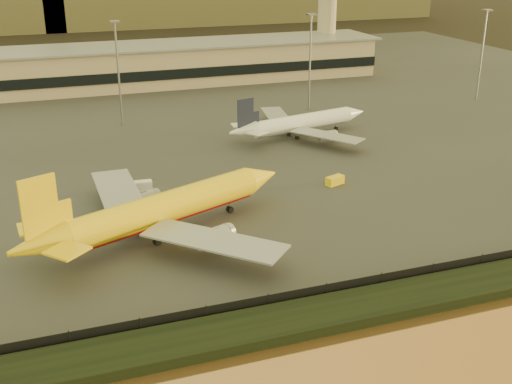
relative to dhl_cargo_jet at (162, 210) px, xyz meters
The scene contains 11 objects.
ground 19.48m from the dhl_cargo_jet, 43.15° to the right, with size 900.00×900.00×0.00m, color black.
embankment 33.21m from the dhl_cargo_jet, 65.23° to the right, with size 320.00×7.00×1.40m, color black.
tarmac 83.32m from the dhl_cargo_jet, 80.44° to the left, with size 320.00×220.00×0.20m, color #2D2D2D.
perimeter_fence 29.58m from the dhl_cargo_jet, 61.97° to the right, with size 300.00×0.05×2.20m, color black.
terminal_building 112.61m from the dhl_cargo_jet, 90.36° to the left, with size 202.00×25.00×12.60m.
control_tower 145.79m from the dhl_cargo_jet, 54.62° to the left, with size 11.20×11.20×35.50m.
apron_light_masts 69.32m from the dhl_cargo_jet, 65.08° to the left, with size 152.20×12.20×25.40m.
dhl_cargo_jet is the anchor object (origin of this frame).
white_narrowbody_jet 59.67m from the dhl_cargo_jet, 45.63° to the left, with size 37.91×36.40×10.96m.
gse_vehicle_yellow 37.22m from the dhl_cargo_jet, 17.65° to the left, with size 3.62×1.63×1.63m, color yellow.
gse_vehicle_white 20.99m from the dhl_cargo_jet, 88.97° to the left, with size 3.75×1.69×1.69m, color white.
Camera 1 is at (-30.66, -77.70, 43.52)m, focal length 45.00 mm.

